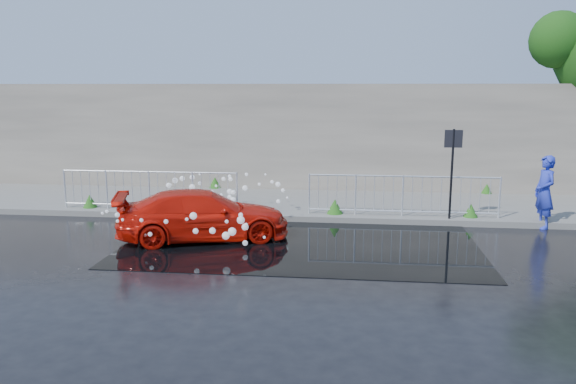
# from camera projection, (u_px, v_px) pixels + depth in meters

# --- Properties ---
(ground) EXTENTS (90.00, 90.00, 0.00)m
(ground) POSITION_uv_depth(u_px,v_px,m) (274.00, 254.00, 12.15)
(ground) COLOR black
(ground) RESTS_ON ground
(pavement) EXTENTS (30.00, 4.00, 0.15)m
(pavement) POSITION_uv_depth(u_px,v_px,m) (297.00, 203.00, 17.02)
(pavement) COLOR slate
(pavement) RESTS_ON ground
(curb) EXTENTS (30.00, 0.25, 0.16)m
(curb) POSITION_uv_depth(u_px,v_px,m) (289.00, 218.00, 15.06)
(curb) COLOR slate
(curb) RESTS_ON ground
(retaining_wall) EXTENTS (30.00, 0.60, 3.50)m
(retaining_wall) POSITION_uv_depth(u_px,v_px,m) (303.00, 137.00, 18.83)
(retaining_wall) COLOR #6A6359
(retaining_wall) RESTS_ON pavement
(puddle) EXTENTS (8.00, 5.00, 0.01)m
(puddle) POSITION_uv_depth(u_px,v_px,m) (301.00, 242.00, 13.07)
(puddle) COLOR black
(puddle) RESTS_ON ground
(sign_post) EXTENTS (0.45, 0.06, 2.50)m
(sign_post) POSITION_uv_depth(u_px,v_px,m) (452.00, 159.00, 14.39)
(sign_post) COLOR black
(sign_post) RESTS_ON ground
(railing_left) EXTENTS (5.05, 0.05, 1.10)m
(railing_left) POSITION_uv_depth(u_px,v_px,m) (149.00, 189.00, 15.73)
(railing_left) COLOR silver
(railing_left) RESTS_ON pavement
(railing_right) EXTENTS (5.05, 0.05, 1.10)m
(railing_right) POSITION_uv_depth(u_px,v_px,m) (403.00, 194.00, 14.95)
(railing_right) COLOR silver
(railing_right) RESTS_ON pavement
(weeds) EXTENTS (12.17, 3.93, 0.40)m
(weeds) POSITION_uv_depth(u_px,v_px,m) (288.00, 198.00, 16.47)
(weeds) COLOR #1D5115
(weeds) RESTS_ON pavement
(water_spray) EXTENTS (3.58, 5.62, 1.07)m
(water_spray) POSITION_uv_depth(u_px,v_px,m) (214.00, 203.00, 14.00)
(water_spray) COLOR white
(water_spray) RESTS_ON ground
(red_car) EXTENTS (4.30, 2.72, 1.16)m
(red_car) POSITION_uv_depth(u_px,v_px,m) (203.00, 215.00, 13.22)
(red_car) COLOR red
(red_car) RESTS_ON ground
(person) EXTENTS (0.58, 0.76, 1.86)m
(person) POSITION_uv_depth(u_px,v_px,m) (545.00, 192.00, 14.18)
(person) COLOR #2534BD
(person) RESTS_ON ground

